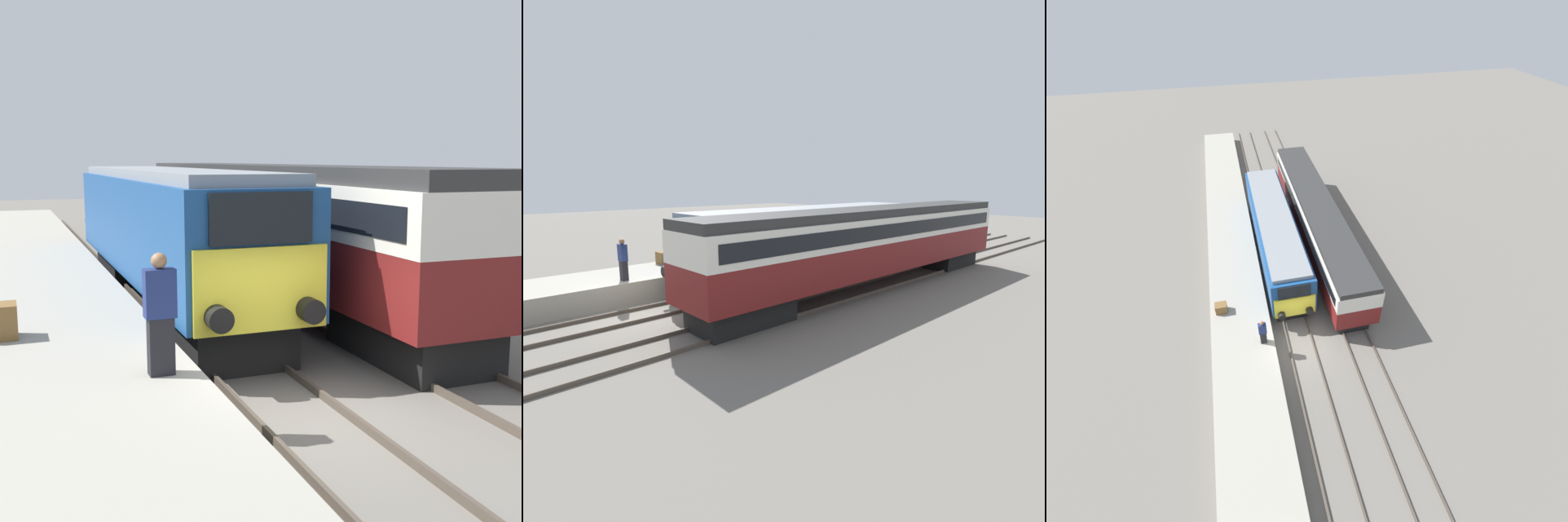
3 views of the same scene
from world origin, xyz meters
The scene contains 8 objects.
ground_plane centered at (0.00, 0.00, 0.00)m, with size 120.00×120.00×0.00m, color slate.
platform_left centered at (-3.30, 8.00, 0.48)m, with size 3.50×50.00×0.95m.
rails_near_track centered at (0.00, 5.00, 0.07)m, with size 1.51×60.00×0.14m.
rails_far_track centered at (3.40, 5.00, 0.07)m, with size 1.50×60.00×0.14m.
locomotive centered at (0.00, 8.96, 2.10)m, with size 2.70×14.84×3.73m.
passenger_carriage centered at (3.40, 9.95, 2.34)m, with size 2.75×19.82×3.83m.
person_on_platform centered at (-2.13, 0.25, 1.83)m, with size 0.44×0.26×1.75m.
luggage_crate centered at (-4.34, 3.11, 1.25)m, with size 0.70×0.56×0.60m.
Camera 2 is at (14.57, -5.97, 4.99)m, focal length 28.00 mm.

